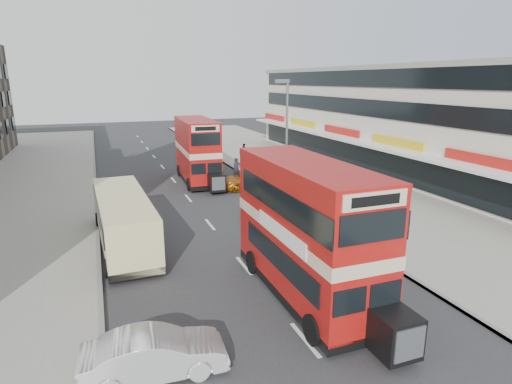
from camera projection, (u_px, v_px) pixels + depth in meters
name	position (u px, v px, depth m)	size (l,w,h in m)	color
ground	(338.00, 380.00, 11.85)	(160.00, 160.00, 0.00)	#28282B
road_surface	(188.00, 198.00, 29.95)	(12.00, 90.00, 0.01)	#28282B
pavement_right	(337.00, 183.00, 34.02)	(12.00, 90.00, 0.15)	gray
kerb_left	(96.00, 206.00, 27.85)	(0.20, 90.00, 0.16)	gray
kerb_right	(268.00, 190.00, 32.01)	(0.20, 90.00, 0.16)	gray
commercial_row	(406.00, 120.00, 37.35)	(9.90, 46.20, 9.30)	beige
street_lamp	(286.00, 130.00, 29.14)	(1.00, 0.20, 8.12)	slate
bus_main	(307.00, 230.00, 15.83)	(2.54, 9.18, 5.06)	black
bus_second	(197.00, 150.00, 34.28)	(2.82, 8.99, 4.90)	black
coach	(124.00, 218.00, 21.12)	(2.67, 9.15, 2.40)	black
car_left_front	(154.00, 354.00, 11.88)	(1.41, 4.03, 1.33)	silver
car_right_a	(281.00, 205.00, 26.01)	(1.94, 4.77, 1.38)	#9D290F
car_right_b	(248.00, 180.00, 32.60)	(2.19, 4.75, 1.32)	#B55F12
pedestrian_near	(322.00, 194.00, 27.15)	(0.63, 0.43, 1.70)	gray
pedestrian_far	(244.00, 152.00, 42.77)	(1.03, 0.43, 1.75)	gray
cyclist	(237.00, 175.00, 33.99)	(0.64, 1.53, 2.08)	gray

